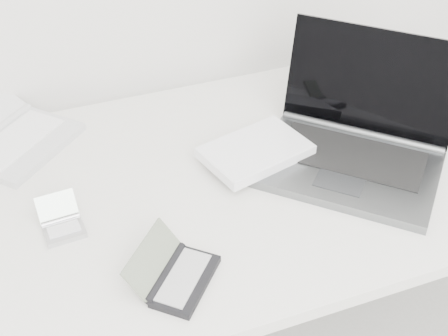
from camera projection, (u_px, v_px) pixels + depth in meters
name	position (u px, v px, depth m)	size (l,w,h in m)	color
desk	(230.00, 191.00, 1.42)	(1.60, 0.80, 0.73)	white
laptop_large	(334.00, 144.00, 1.41)	(0.59, 0.52, 0.26)	slate
netbook_open_white	(6.00, 135.00, 1.47)	(0.41, 0.41, 0.09)	silver
pda_silver	(62.00, 224.00, 1.25)	(0.09, 0.10, 0.06)	#B8B8BC
palmtop_charcoal	(176.00, 275.00, 1.14)	(0.20, 0.20, 0.07)	black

